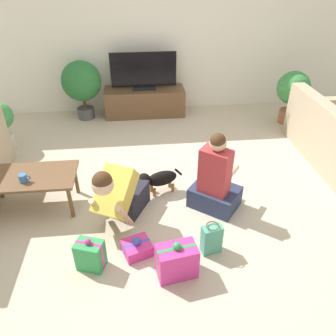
# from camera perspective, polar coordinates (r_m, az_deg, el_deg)

# --- Properties ---
(ground_plane) EXTENTS (16.00, 16.00, 0.00)m
(ground_plane) POSITION_cam_1_polar(r_m,az_deg,el_deg) (4.06, -0.41, -3.89)
(ground_plane) COLOR beige
(wall_back) EXTENTS (8.40, 0.06, 2.60)m
(wall_back) POSITION_cam_1_polar(r_m,az_deg,el_deg) (5.97, -3.10, 22.12)
(wall_back) COLOR white
(wall_back) RESTS_ON ground_plane
(coffee_table) EXTENTS (1.02, 0.56, 0.43)m
(coffee_table) POSITION_cam_1_polar(r_m,az_deg,el_deg) (3.90, -23.02, -1.81)
(coffee_table) COLOR brown
(coffee_table) RESTS_ON ground_plane
(tv_console) EXTENTS (1.39, 0.48, 0.47)m
(tv_console) POSITION_cam_1_polar(r_m,az_deg,el_deg) (5.97, -4.06, 11.43)
(tv_console) COLOR brown
(tv_console) RESTS_ON ground_plane
(tv) EXTENTS (1.11, 0.20, 0.63)m
(tv) POSITION_cam_1_polar(r_m,az_deg,el_deg) (5.80, -4.27, 16.15)
(tv) COLOR black
(tv) RESTS_ON tv_console
(potted_plant_back_left) EXTENTS (0.66, 0.66, 1.00)m
(potted_plant_back_left) POSITION_cam_1_polar(r_m,az_deg,el_deg) (5.85, -14.81, 14.16)
(potted_plant_back_left) COLOR #4C4C51
(potted_plant_back_left) RESTS_ON ground_plane
(potted_plant_corner_left) EXTENTS (0.40, 0.40, 0.71)m
(potted_plant_corner_left) POSITION_cam_1_polar(r_m,az_deg,el_deg) (5.35, -27.23, 7.26)
(potted_plant_corner_left) COLOR beige
(potted_plant_corner_left) RESTS_ON ground_plane
(potted_plant_corner_right) EXTENTS (0.54, 0.54, 0.88)m
(potted_plant_corner_right) POSITION_cam_1_polar(r_m,az_deg,el_deg) (5.90, 20.90, 12.36)
(potted_plant_corner_right) COLOR #A36042
(potted_plant_corner_right) RESTS_ON ground_plane
(person_kneeling) EXTENTS (0.63, 0.83, 0.80)m
(person_kneeling) POSITION_cam_1_polar(r_m,az_deg,el_deg) (3.45, -8.42, -4.53)
(person_kneeling) COLOR #23232D
(person_kneeling) RESTS_ON ground_plane
(person_sitting) EXTENTS (0.66, 0.64, 0.96)m
(person_sitting) POSITION_cam_1_polar(r_m,az_deg,el_deg) (3.66, 8.21, -2.49)
(person_sitting) COLOR #283351
(person_sitting) RESTS_ON ground_plane
(dog) EXTENTS (0.57, 0.28, 0.31)m
(dog) POSITION_cam_1_polar(r_m,az_deg,el_deg) (3.92, -1.82, -1.93)
(dog) COLOR black
(dog) RESTS_ON ground_plane
(gift_box_a) EXTENTS (0.29, 0.24, 0.35)m
(gift_box_a) POSITION_cam_1_polar(r_m,az_deg,el_deg) (3.18, -13.38, -14.51)
(gift_box_a) COLOR #2D934C
(gift_box_a) RESTS_ON ground_plane
(gift_box_b) EXTENTS (0.39, 0.27, 0.39)m
(gift_box_b) POSITION_cam_1_polar(r_m,az_deg,el_deg) (3.03, 1.54, -15.87)
(gift_box_b) COLOR #CC3389
(gift_box_b) RESTS_ON ground_plane
(gift_box_c) EXTENTS (0.33, 0.31, 0.19)m
(gift_box_c) POSITION_cam_1_polar(r_m,az_deg,el_deg) (3.28, -5.42, -13.61)
(gift_box_c) COLOR #CC3389
(gift_box_c) RESTS_ON ground_plane
(gift_bag_a) EXTENTS (0.21, 0.15, 0.33)m
(gift_bag_a) POSITION_cam_1_polar(r_m,az_deg,el_deg) (3.25, 7.57, -12.15)
(gift_bag_a) COLOR #4CA384
(gift_bag_a) RESTS_ON ground_plane
(mug) EXTENTS (0.12, 0.08, 0.09)m
(mug) POSITION_cam_1_polar(r_m,az_deg,el_deg) (3.77, -23.91, -1.63)
(mug) COLOR #386BAD
(mug) RESTS_ON coffee_table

